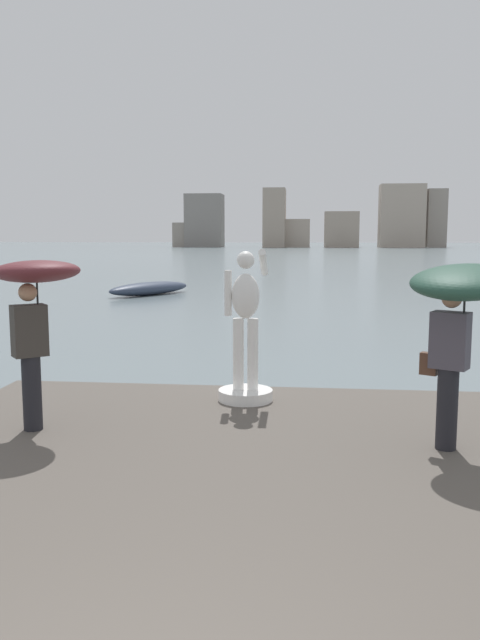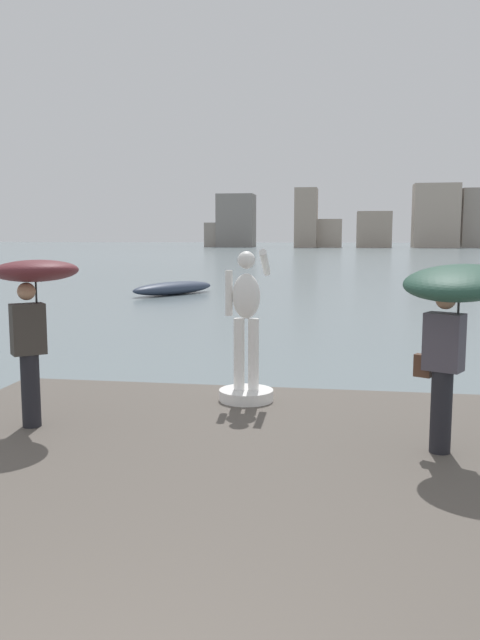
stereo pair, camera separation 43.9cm
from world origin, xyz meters
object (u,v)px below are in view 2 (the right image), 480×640
object	(u,v)px
onlooker_right	(456,301)
boat_mid	(174,288)
statue_white_figure	(246,344)
onlooker_left	(33,294)

from	to	relation	value
onlooker_right	boat_mid	distance (m)	23.27
statue_white_figure	onlooker_left	world-z (taller)	statue_white_figure
statue_white_figure	onlooker_right	distance (m)	3.16
onlooker_left	onlooker_right	bearing A→B (deg)	-3.41
statue_white_figure	onlooker_right	xyz separation A→B (m)	(2.44, -1.83, 0.82)
statue_white_figure	onlooker_left	bearing A→B (deg)	-146.12
statue_white_figure	onlooker_right	size ratio (longest dim) A/B	1.03
onlooker_left	boat_mid	bearing A→B (deg)	100.59
boat_mid	onlooker_left	bearing A→B (deg)	-79.41
onlooker_right	boat_mid	bearing A→B (deg)	112.05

